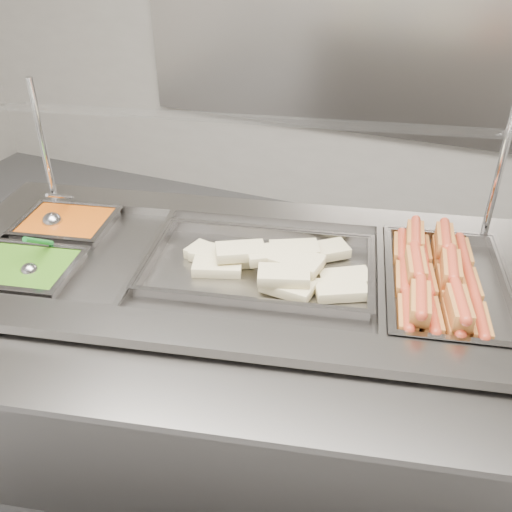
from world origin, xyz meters
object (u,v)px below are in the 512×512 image
at_px(sneeze_guard, 252,123).
at_px(serving_spoon, 31,266).
at_px(steam_counter, 242,368).
at_px(pan_wraps, 259,270).
at_px(pan_hotdogs, 446,291).
at_px(ladle, 53,220).

height_order(sneeze_guard, serving_spoon, sneeze_guard).
relative_size(steam_counter, pan_wraps, 2.69).
height_order(sneeze_guard, pan_hotdogs, sneeze_guard).
height_order(pan_hotdogs, ladle, ladle).
distance_m(steam_counter, pan_wraps, 0.43).
distance_m(sneeze_guard, serving_spoon, 0.80).
xyz_separation_m(sneeze_guard, ladle, (-0.65, -0.23, -0.36)).
bearing_deg(steam_counter, sneeze_guard, 102.32).
height_order(pan_wraps, ladle, ladle).
relative_size(pan_hotdogs, pan_wraps, 0.81).
relative_size(steam_counter, pan_hotdogs, 3.30).
bearing_deg(serving_spoon, pan_hotdogs, 19.21).
height_order(steam_counter, pan_wraps, pan_wraps).
xyz_separation_m(steam_counter, sneeze_guard, (-0.05, 0.21, 0.82)).
distance_m(pan_wraps, ladle, 0.76).
xyz_separation_m(pan_wraps, ladle, (-0.76, -0.03, 0.03)).
height_order(pan_wraps, serving_spoon, serving_spoon).
bearing_deg(ladle, pan_hotdogs, 6.62).
bearing_deg(serving_spoon, pan_wraps, 24.84).
bearing_deg(ladle, pan_wraps, 2.37).
bearing_deg(pan_hotdogs, serving_spoon, -160.79).
bearing_deg(pan_hotdogs, pan_wraps, -167.68).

